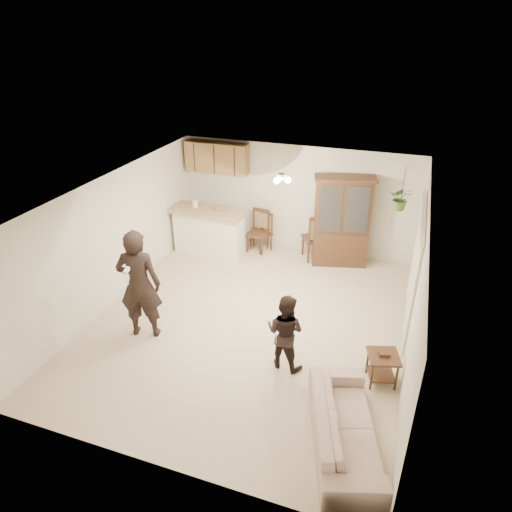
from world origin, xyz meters
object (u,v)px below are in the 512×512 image
(side_table, at_px, (382,368))
(child, at_px, (285,331))
(chair_bar, at_px, (258,240))
(chair_hutch_left, at_px, (261,240))
(china_hutch, at_px, (341,222))
(adult, at_px, (140,290))
(sofa, at_px, (345,422))
(chair_hutch_right, at_px, (314,246))

(side_table, bearing_deg, child, -175.39)
(chair_bar, xyz_separation_m, chair_hutch_left, (0.06, 0.07, -0.02))
(china_hutch, xyz_separation_m, chair_hutch_left, (-1.87, 0.04, -0.74))
(side_table, bearing_deg, china_hutch, 109.84)
(adult, relative_size, china_hutch, 0.88)
(side_table, height_order, chair_hutch_left, chair_hutch_left)
(child, xyz_separation_m, side_table, (1.51, 0.12, -0.41))
(sofa, height_order, adult, adult)
(sofa, height_order, side_table, sofa)
(adult, xyz_separation_m, child, (2.56, 0.02, -0.22))
(chair_hutch_left, bearing_deg, chair_hutch_right, 31.98)
(adult, height_order, china_hutch, china_hutch)
(china_hutch, height_order, chair_hutch_left, china_hutch)
(sofa, distance_m, chair_hutch_right, 5.23)
(side_table, distance_m, chair_bar, 4.82)
(china_hutch, distance_m, side_table, 3.91)
(adult, height_order, chair_hutch_left, adult)
(sofa, xyz_separation_m, child, (-1.17, 1.22, 0.31))
(china_hutch, xyz_separation_m, side_table, (1.30, -3.61, -0.74))
(chair_bar, bearing_deg, side_table, -42.72)
(china_hutch, relative_size, side_table, 3.58)
(china_hutch, relative_size, chair_bar, 2.01)
(chair_bar, relative_size, chair_hutch_right, 0.90)
(sofa, bearing_deg, chair_hutch_left, 12.30)
(child, relative_size, chair_hutch_left, 1.43)
(adult, distance_m, chair_bar, 3.86)
(child, relative_size, side_table, 2.38)
(side_table, bearing_deg, chair_hutch_left, 131.02)
(chair_hutch_right, bearing_deg, side_table, 85.47)
(chair_hutch_right, bearing_deg, chair_bar, -28.41)
(child, bearing_deg, chair_hutch_left, -55.52)
(sofa, bearing_deg, adult, 54.84)
(chair_hutch_right, bearing_deg, child, 63.86)
(side_table, xyz_separation_m, chair_hutch_right, (-1.88, 3.66, 0.06))
(chair_hutch_left, bearing_deg, sofa, -28.80)
(china_hutch, bearing_deg, child, -107.89)
(china_hutch, height_order, chair_hutch_right, china_hutch)
(side_table, height_order, chair_hutch_right, chair_hutch_right)
(adult, xyz_separation_m, side_table, (4.07, 0.14, -0.64))
(adult, relative_size, chair_hutch_left, 1.91)
(china_hutch, bearing_deg, chair_hutch_left, 164.15)
(sofa, distance_m, child, 1.71)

